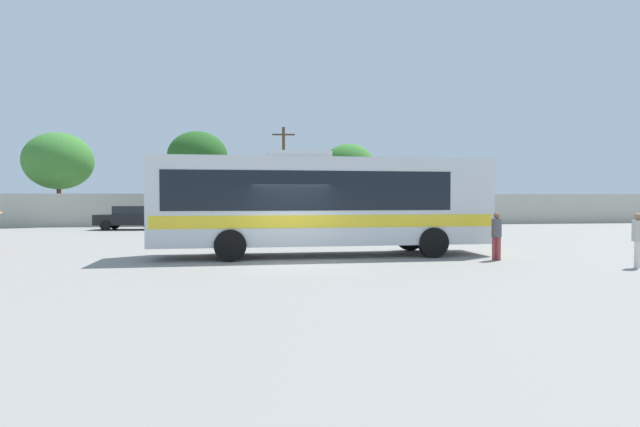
# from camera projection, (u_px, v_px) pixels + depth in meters

# --- Properties ---
(ground_plane) EXTENTS (300.00, 300.00, 0.00)m
(ground_plane) POSITION_uv_depth(u_px,v_px,m) (277.00, 238.00, 26.31)
(ground_plane) COLOR gray
(perimeter_wall) EXTENTS (80.00, 0.30, 2.36)m
(perimeter_wall) POSITION_uv_depth(u_px,v_px,m) (268.00, 210.00, 38.55)
(perimeter_wall) COLOR #B2AD9E
(perimeter_wall) RESTS_ON ground_plane
(coach_bus_silver_yellow) EXTENTS (11.87, 2.93, 3.67)m
(coach_bus_silver_yellow) POSITION_uv_depth(u_px,v_px,m) (319.00, 201.00, 18.28)
(coach_bus_silver_yellow) COLOR silver
(coach_bus_silver_yellow) RESTS_ON ground_plane
(attendant_by_bus_door) EXTENTS (0.45, 0.45, 1.58)m
(attendant_by_bus_door) POSITION_uv_depth(u_px,v_px,m) (497.00, 233.00, 16.93)
(attendant_by_bus_door) COLOR #99383D
(attendant_by_bus_door) RESTS_ON ground_plane
(passenger_waiting_on_apron) EXTENTS (0.46, 0.46, 1.61)m
(passenger_waiting_on_apron) POSITION_uv_depth(u_px,v_px,m) (638.00, 237.00, 15.11)
(passenger_waiting_on_apron) COLOR silver
(passenger_waiting_on_apron) RESTS_ON ground_plane
(parked_car_leftmost_black) EXTENTS (4.44, 2.21, 1.53)m
(parked_car_leftmost_black) POSITION_uv_depth(u_px,v_px,m) (132.00, 217.00, 33.29)
(parked_car_leftmost_black) COLOR black
(parked_car_leftmost_black) RESTS_ON ground_plane
(parked_car_second_red) EXTENTS (4.56, 2.17, 1.48)m
(parked_car_second_red) POSITION_uv_depth(u_px,v_px,m) (228.00, 217.00, 34.55)
(parked_car_second_red) COLOR red
(parked_car_second_red) RESTS_ON ground_plane
(parked_car_third_dark_blue) EXTENTS (4.21, 2.07, 1.45)m
(parked_car_third_dark_blue) POSITION_uv_depth(u_px,v_px,m) (325.00, 216.00, 35.82)
(parked_car_third_dark_blue) COLOR navy
(parked_car_third_dark_blue) RESTS_ON ground_plane
(parked_car_rightmost_grey) EXTENTS (4.40, 2.12, 1.51)m
(parked_car_rightmost_grey) POSITION_uv_depth(u_px,v_px,m) (404.00, 216.00, 35.75)
(parked_car_rightmost_grey) COLOR slate
(parked_car_rightmost_grey) RESTS_ON ground_plane
(utility_pole_near) EXTENTS (1.80, 0.25, 7.73)m
(utility_pole_near) POSITION_uv_depth(u_px,v_px,m) (284.00, 173.00, 41.35)
(utility_pole_near) COLOR #4C3823
(utility_pole_near) RESTS_ON ground_plane
(roadside_tree_left) EXTENTS (4.99, 4.99, 6.94)m
(roadside_tree_left) POSITION_uv_depth(u_px,v_px,m) (58.00, 161.00, 38.51)
(roadside_tree_left) COLOR brown
(roadside_tree_left) RESTS_ON ground_plane
(roadside_tree_midleft) EXTENTS (5.00, 5.00, 7.64)m
(roadside_tree_midleft) POSITION_uv_depth(u_px,v_px,m) (198.00, 157.00, 43.26)
(roadside_tree_midleft) COLOR brown
(roadside_tree_midleft) RESTS_ON ground_plane
(roadside_tree_midright) EXTENTS (4.46, 4.46, 6.66)m
(roadside_tree_midright) POSITION_uv_depth(u_px,v_px,m) (349.00, 166.00, 43.92)
(roadside_tree_midright) COLOR brown
(roadside_tree_midright) RESTS_ON ground_plane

